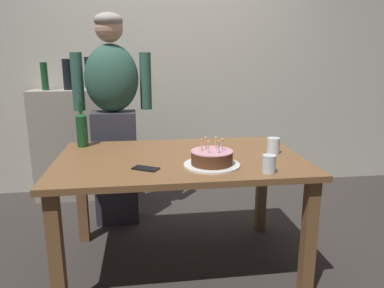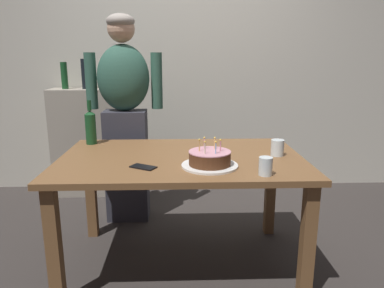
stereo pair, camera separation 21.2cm
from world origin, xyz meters
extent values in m
plane|color=#332D2B|center=(0.00, 0.00, 0.00)|extent=(10.00, 10.00, 0.00)
cube|color=beige|center=(0.00, 1.55, 1.30)|extent=(5.20, 0.10, 2.60)
cube|color=brown|center=(0.00, 0.00, 0.72)|extent=(1.50, 0.96, 0.03)
cube|color=brown|center=(-0.68, -0.41, 0.35)|extent=(0.07, 0.07, 0.70)
cube|color=brown|center=(0.68, -0.41, 0.35)|extent=(0.07, 0.07, 0.70)
cube|color=brown|center=(-0.68, 0.41, 0.35)|extent=(0.07, 0.07, 0.70)
cube|color=brown|center=(0.68, 0.41, 0.35)|extent=(0.07, 0.07, 0.70)
cylinder|color=white|center=(0.16, -0.22, 0.75)|extent=(0.32, 0.32, 0.01)
cylinder|color=#512D19|center=(0.16, -0.22, 0.79)|extent=(0.24, 0.24, 0.07)
cylinder|color=#D18E9E|center=(0.16, -0.22, 0.83)|extent=(0.24, 0.24, 0.01)
cylinder|color=#93B7DB|center=(0.19, -0.27, 0.86)|extent=(0.01, 0.01, 0.06)
sphere|color=#F9C64C|center=(0.19, -0.27, 0.90)|extent=(0.01, 0.01, 0.01)
cylinder|color=pink|center=(0.22, -0.22, 0.86)|extent=(0.01, 0.01, 0.06)
sphere|color=#F9C64C|center=(0.22, -0.22, 0.90)|extent=(0.01, 0.01, 0.01)
cylinder|color=#EAB266|center=(0.19, -0.17, 0.86)|extent=(0.01, 0.01, 0.06)
sphere|color=#F9C64C|center=(0.19, -0.17, 0.90)|extent=(0.01, 0.01, 0.01)
cylinder|color=pink|center=(0.13, -0.16, 0.86)|extent=(0.01, 0.01, 0.06)
sphere|color=#F9C64C|center=(0.13, -0.16, 0.90)|extent=(0.01, 0.01, 0.01)
cylinder|color=#EAB266|center=(0.10, -0.21, 0.86)|extent=(0.01, 0.01, 0.06)
sphere|color=#F9C64C|center=(0.10, -0.21, 0.90)|extent=(0.01, 0.01, 0.01)
cylinder|color=beige|center=(0.13, -0.27, 0.86)|extent=(0.01, 0.01, 0.06)
sphere|color=#F9C64C|center=(0.13, -0.27, 0.90)|extent=(0.01, 0.01, 0.01)
cylinder|color=silver|center=(0.44, -0.38, 0.79)|extent=(0.07, 0.07, 0.10)
cylinder|color=silver|center=(0.60, 0.00, 0.79)|extent=(0.08, 0.08, 0.10)
cylinder|color=#194723|center=(-0.64, 0.35, 0.85)|extent=(0.07, 0.07, 0.21)
cone|color=#194723|center=(-0.64, 0.35, 0.96)|extent=(0.07, 0.07, 0.03)
cylinder|color=#194723|center=(-0.64, 0.35, 1.01)|extent=(0.03, 0.03, 0.07)
cube|color=black|center=(-0.21, -0.23, 0.74)|extent=(0.16, 0.13, 0.01)
cube|color=#33333D|center=(-0.45, 0.73, 0.46)|extent=(0.34, 0.23, 0.92)
ellipsoid|color=#2D5647|center=(-0.45, 0.73, 1.18)|extent=(0.41, 0.27, 0.52)
sphere|color=tan|center=(-0.45, 0.73, 1.55)|extent=(0.21, 0.21, 0.21)
ellipsoid|color=gray|center=(-0.45, 0.72, 1.60)|extent=(0.21, 0.21, 0.12)
cylinder|color=#2D5647|center=(-0.19, 0.76, 1.15)|extent=(0.09, 0.09, 0.44)
cylinder|color=#2D5647|center=(-0.71, 0.76, 1.15)|extent=(0.09, 0.09, 0.44)
cube|color=#9E9384|center=(-0.89, 1.33, 0.52)|extent=(0.70, 0.30, 1.04)
cylinder|color=#194723|center=(-1.09, 1.33, 1.17)|extent=(0.06, 0.06, 0.25)
cylinder|color=black|center=(-0.89, 1.33, 1.18)|extent=(0.08, 0.08, 0.28)
cylinder|color=black|center=(-0.70, 1.33, 1.19)|extent=(0.08, 0.08, 0.30)
camera|label=1|loc=(-0.22, -2.13, 1.35)|focal=33.63mm
camera|label=2|loc=(-0.01, -2.15, 1.35)|focal=33.63mm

